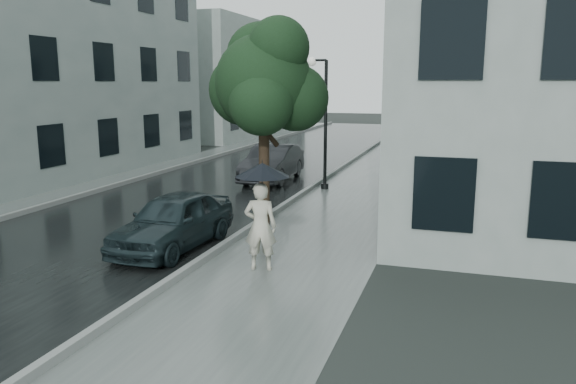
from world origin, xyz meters
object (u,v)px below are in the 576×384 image
(car_near, at_px, (173,221))
(car_far, at_px, (272,163))
(lamp_post, at_px, (321,114))
(pedestrian, at_px, (260,226))
(street_tree, at_px, (265,81))

(car_near, height_order, car_far, car_far)
(lamp_post, xyz_separation_m, car_far, (-2.21, 1.00, -1.98))
(pedestrian, relative_size, car_far, 0.43)
(street_tree, height_order, car_far, street_tree)
(street_tree, relative_size, car_near, 1.43)
(car_far, bearing_deg, street_tree, -74.12)
(lamp_post, bearing_deg, car_far, 163.42)
(street_tree, bearing_deg, car_far, 107.66)
(street_tree, xyz_separation_m, car_far, (-2.05, 6.44, -3.11))
(street_tree, distance_m, car_near, 4.44)
(car_far, bearing_deg, pedestrian, -73.86)
(car_near, distance_m, car_far, 9.33)
(street_tree, height_order, lamp_post, street_tree)
(lamp_post, relative_size, car_near, 1.23)
(car_far, bearing_deg, car_near, -86.80)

